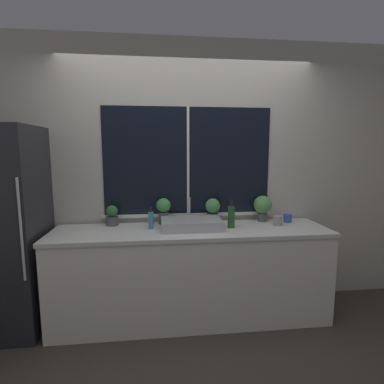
# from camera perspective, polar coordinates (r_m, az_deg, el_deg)

# --- Properties ---
(ground_plane) EXTENTS (14.00, 14.00, 0.00)m
(ground_plane) POSITION_cam_1_polar(r_m,az_deg,el_deg) (2.90, 0.70, -25.71)
(ground_plane) COLOR #38332D
(wall_back) EXTENTS (8.00, 0.09, 2.70)m
(wall_back) POSITION_cam_1_polar(r_m,az_deg,el_deg) (3.10, -0.82, 3.18)
(wall_back) COLOR #BCB7AD
(wall_back) RESTS_ON ground_plane
(wall_right) EXTENTS (0.06, 7.00, 2.70)m
(wall_right) POSITION_cam_1_polar(r_m,az_deg,el_deg) (4.73, 27.98, 3.92)
(wall_right) COLOR #BCB7AD
(wall_right) RESTS_ON ground_plane
(counter) EXTENTS (2.57, 0.63, 0.88)m
(counter) POSITION_cam_1_polar(r_m,az_deg,el_deg) (2.96, -0.05, -15.32)
(counter) COLOR white
(counter) RESTS_ON ground_plane
(sink) EXTENTS (0.56, 0.40, 0.26)m
(sink) POSITION_cam_1_polar(r_m,az_deg,el_deg) (2.82, -0.01, -6.06)
(sink) COLOR #ADADB2
(sink) RESTS_ON counter
(potted_plant_far_left) EXTENTS (0.12, 0.12, 0.20)m
(potted_plant_far_left) POSITION_cam_1_polar(r_m,az_deg,el_deg) (3.03, -14.99, -4.37)
(potted_plant_far_left) COLOR #4C4C51
(potted_plant_far_left) RESTS_ON counter
(potted_plant_center_left) EXTENTS (0.14, 0.14, 0.26)m
(potted_plant_center_left) POSITION_cam_1_polar(r_m,az_deg,el_deg) (2.99, -5.45, -3.26)
(potted_plant_center_left) COLOR #4C4C51
(potted_plant_center_left) RESTS_ON counter
(potted_plant_center_right) EXTENTS (0.15, 0.15, 0.25)m
(potted_plant_center_right) POSITION_cam_1_polar(r_m,az_deg,el_deg) (3.04, 3.95, -3.24)
(potted_plant_center_right) COLOR #4C4C51
(potted_plant_center_right) RESTS_ON counter
(potted_plant_far_right) EXTENTS (0.18, 0.18, 0.27)m
(potted_plant_far_right) POSITION_cam_1_polar(r_m,az_deg,el_deg) (3.17, 13.32, -2.60)
(potted_plant_far_right) COLOR #4C4C51
(potted_plant_far_right) RESTS_ON counter
(soap_bottle) EXTENTS (0.05, 0.05, 0.21)m
(soap_bottle) POSITION_cam_1_polar(r_m,az_deg,el_deg) (2.83, -7.82, -5.28)
(soap_bottle) COLOR teal
(soap_bottle) RESTS_ON counter
(bottle_tall) EXTENTS (0.06, 0.06, 0.27)m
(bottle_tall) POSITION_cam_1_polar(r_m,az_deg,el_deg) (2.86, 7.49, -4.59)
(bottle_tall) COLOR #235128
(bottle_tall) RESTS_ON counter
(mug_grey) EXTENTS (0.09, 0.09, 0.09)m
(mug_grey) POSITION_cam_1_polar(r_m,az_deg,el_deg) (3.06, 16.03, -5.24)
(mug_grey) COLOR gray
(mug_grey) RESTS_ON counter
(mug_blue) EXTENTS (0.08, 0.08, 0.08)m
(mug_blue) POSITION_cam_1_polar(r_m,az_deg,el_deg) (3.22, 17.74, -4.79)
(mug_blue) COLOR #3351AD
(mug_blue) RESTS_ON counter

